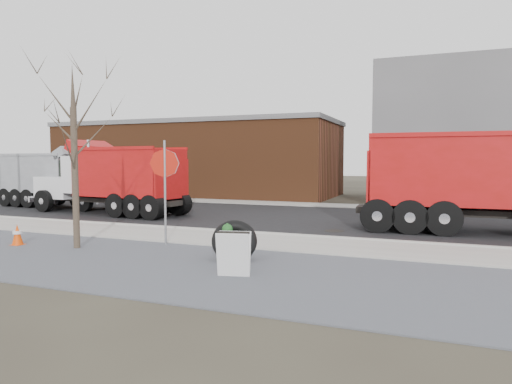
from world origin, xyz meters
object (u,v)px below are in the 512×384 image
at_px(fire_hydrant, 227,244).
at_px(stop_sign, 165,175).
at_px(dump_truck_red_b, 113,177).
at_px(dump_truck_red_a, 490,178).
at_px(sandwich_board, 234,254).
at_px(dump_truck_grey, 56,177).
at_px(truck_tire, 234,241).

distance_m(fire_hydrant, stop_sign, 3.25).
bearing_deg(dump_truck_red_b, dump_truck_red_a, -174.05).
height_order(sandwich_board, dump_truck_red_b, dump_truck_red_b).
bearing_deg(dump_truck_grey, stop_sign, -27.75).
height_order(truck_tire, dump_truck_grey, dump_truck_grey).
bearing_deg(truck_tire, sandwich_board, -66.49).
xyz_separation_m(dump_truck_red_a, dump_truck_grey, (-20.51, 1.33, -0.31)).
bearing_deg(dump_truck_red_b, fire_hydrant, 148.29).
relative_size(fire_hydrant, dump_truck_red_b, 0.12).
height_order(fire_hydrant, stop_sign, stop_sign).
bearing_deg(dump_truck_red_a, stop_sign, -148.76).
distance_m(fire_hydrant, sandwich_board, 1.67).
bearing_deg(stop_sign, sandwich_board, -57.69).
relative_size(stop_sign, dump_truck_red_b, 0.38).
distance_m(truck_tire, sandwich_board, 1.64).
relative_size(sandwich_board, dump_truck_red_a, 0.10).
bearing_deg(fire_hydrant, sandwich_board, -71.76).
height_order(dump_truck_red_a, dump_truck_red_b, dump_truck_red_a).
distance_m(sandwich_board, dump_truck_red_b, 13.17).
distance_m(fire_hydrant, dump_truck_grey, 16.32).
height_order(fire_hydrant, sandwich_board, sandwich_board).
height_order(fire_hydrant, truck_tire, truck_tire).
bearing_deg(sandwich_board, dump_truck_red_a, 42.64).
height_order(fire_hydrant, dump_truck_red_a, dump_truck_red_a).
height_order(fire_hydrant, dump_truck_red_b, dump_truck_red_b).
bearing_deg(dump_truck_grey, truck_tire, -25.92).
xyz_separation_m(dump_truck_red_a, dump_truck_red_b, (-15.74, -0.02, -0.19)).
bearing_deg(dump_truck_grey, dump_truck_red_a, 0.97).
relative_size(fire_hydrant, dump_truck_grey, 0.13).
bearing_deg(dump_truck_red_b, dump_truck_grey, -9.86).
distance_m(truck_tire, dump_truck_red_b, 11.73).
xyz_separation_m(fire_hydrant, dump_truck_red_b, (-9.16, 7.05, 1.31)).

